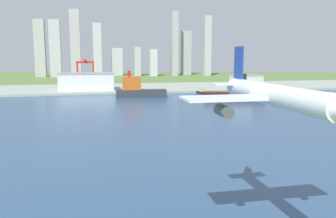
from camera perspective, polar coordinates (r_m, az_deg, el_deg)
The scene contains 11 objects.
ground_plane at distance 294.57m, azimuth -1.50°, elevation 0.08°, with size 2400.00×2400.00×0.00m, color #5A773B.
water_bay at distance 236.70m, azimuth 1.23°, elevation -2.01°, with size 840.00×360.00×0.15m, color #2D4C70.
industrial_pier at distance 481.15m, azimuth -5.78°, elevation 3.50°, with size 840.00×140.00×2.50m, color #96A193.
airplane_landing at distance 75.52m, azimuth 17.19°, elevation 2.08°, with size 37.84×45.63×15.10m.
tugboat_small at distance 412.83m, azimuth 5.63°, elevation 2.92°, with size 9.11×20.81×10.33m.
container_barge at distance 375.42m, azimuth -4.97°, elevation 3.15°, with size 55.31×17.61×29.09m.
cargo_ship at distance 359.33m, azimuth 11.19°, elevation 2.66°, with size 62.34×32.00×26.61m.
port_crane_red at distance 506.87m, azimuth -13.53°, elevation 6.83°, with size 24.64×43.70×38.11m.
warehouse_main at distance 448.82m, azimuth -13.34°, elevation 4.47°, with size 67.91×37.11×21.20m.
warehouse_annex at distance 483.66m, azimuth 12.77°, elevation 4.53°, with size 37.50×30.87×17.20m.
distant_skyline at distance 810.90m, azimuth -9.15°, elevation 9.60°, with size 397.69×71.77×147.56m.
Camera 1 is at (-54.66, 13.85, 43.60)m, focal length 36.83 mm.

